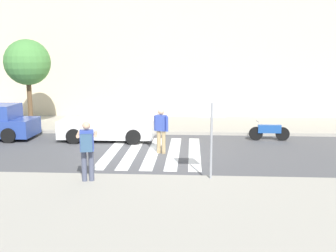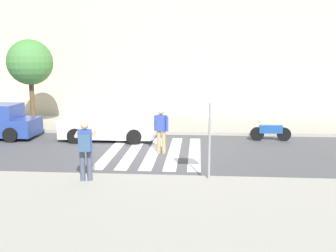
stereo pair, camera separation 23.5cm
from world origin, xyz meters
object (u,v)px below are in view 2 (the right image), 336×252
object	(u,v)px
parked_car_white	(110,124)
photographer_with_backpack	(85,146)
stop_sign	(210,115)
street_tree_west	(30,63)
motorcycle	(271,132)
pedestrian_crossing	(161,128)

from	to	relation	value
parked_car_white	photographer_with_backpack	bearing A→B (deg)	-83.37
stop_sign	street_tree_west	bearing A→B (deg)	136.70
parked_car_white	motorcycle	world-z (taller)	parked_car_white
pedestrian_crossing	parked_car_white	bearing A→B (deg)	137.66
stop_sign	photographer_with_backpack	size ratio (longest dim) A/B	1.48
stop_sign	motorcycle	world-z (taller)	stop_sign
pedestrian_crossing	motorcycle	world-z (taller)	pedestrian_crossing
photographer_with_backpack	pedestrian_crossing	xyz separation A→B (m)	(1.79, 3.94, -0.19)
motorcycle	pedestrian_crossing	bearing A→B (deg)	-150.41
motorcycle	street_tree_west	distance (m)	12.22
pedestrian_crossing	stop_sign	bearing A→B (deg)	-63.50
parked_car_white	motorcycle	bearing A→B (deg)	2.43
pedestrian_crossing	motorcycle	bearing A→B (deg)	29.59
photographer_with_backpack	street_tree_west	xyz separation A→B (m)	(-5.30, 8.78, 2.17)
parked_car_white	street_tree_west	size ratio (longest dim) A/B	0.94
stop_sign	motorcycle	bearing A→B (deg)	64.86
pedestrian_crossing	photographer_with_backpack	bearing A→B (deg)	-114.43
stop_sign	pedestrian_crossing	xyz separation A→B (m)	(-1.72, 3.46, -1.03)
photographer_with_backpack	pedestrian_crossing	world-z (taller)	photographer_with_backpack
stop_sign	street_tree_west	world-z (taller)	street_tree_west
stop_sign	photographer_with_backpack	distance (m)	3.64
stop_sign	motorcycle	xyz separation A→B (m)	(2.84, 6.05, -1.59)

